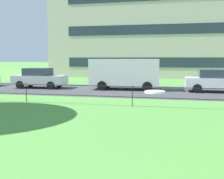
{
  "coord_description": "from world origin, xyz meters",
  "views": [
    {
      "loc": [
        4.54,
        1.98,
        2.29
      ],
      "look_at": [
        2.96,
        9.14,
        1.42
      ],
      "focal_mm": 42.38,
      "sensor_mm": 36.0,
      "label": 1
    }
  ],
  "objects": [
    {
      "name": "panel_van_far_left",
      "position": [
        1.28,
        21.15,
        1.27
      ],
      "size": [
        5.07,
        2.25,
        2.24
      ],
      "color": "white",
      "rests_on": "ground"
    },
    {
      "name": "apartment_building_background",
      "position": [
        6.91,
        39.89,
        7.51
      ],
      "size": [
        34.34,
        15.66,
        15.02
      ],
      "color": "beige",
      "rests_on": "ground"
    },
    {
      "name": "park_fence",
      "position": [
        0.0,
        14.39,
        0.68
      ],
      "size": [
        39.18,
        0.04,
        1.0
      ],
      "color": "black",
      "rests_on": "ground"
    },
    {
      "name": "frisbee",
      "position": [
        4.34,
        5.47,
        1.85
      ],
      "size": [
        0.32,
        0.32,
        0.03
      ],
      "color": "white"
    },
    {
      "name": "street_strip",
      "position": [
        0.0,
        20.37,
        0.0
      ],
      "size": [
        80.0,
        7.07,
        0.01
      ],
      "primitive_type": "cube",
      "color": "#424247",
      "rests_on": "ground"
    },
    {
      "name": "car_silver_center",
      "position": [
        -5.34,
        20.69,
        0.78
      ],
      "size": [
        4.05,
        1.9,
        1.54
      ],
      "color": "#B7BABF",
      "rests_on": "ground"
    },
    {
      "name": "car_white_far_right",
      "position": [
        7.54,
        20.97,
        0.78
      ],
      "size": [
        4.03,
        1.87,
        1.54
      ],
      "color": "silver",
      "rests_on": "ground"
    }
  ]
}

